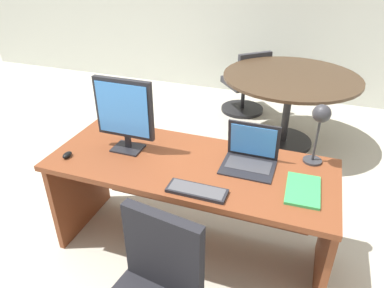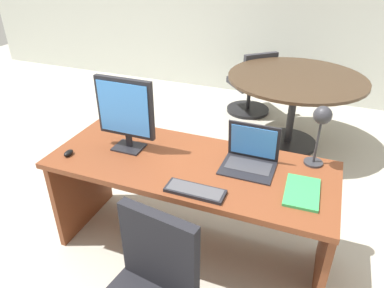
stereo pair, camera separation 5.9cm
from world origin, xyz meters
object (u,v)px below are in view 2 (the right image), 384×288
(desk_lamp, at_px, (321,123))
(book, at_px, (302,192))
(monitor, at_px, (125,110))
(laptop, at_px, (251,153))
(mouse, at_px, (69,153))
(meeting_table, at_px, (294,94))
(meeting_chair_near, at_px, (252,88))
(desk, at_px, (193,185))
(keyboard, at_px, (195,191))

(desk_lamp, distance_m, book, 0.43)
(monitor, bearing_deg, laptop, 7.84)
(mouse, relative_size, meeting_table, 0.06)
(mouse, bearing_deg, meeting_chair_near, 77.06)
(monitor, xyz_separation_m, book, (1.17, -0.08, -0.28))
(desk, relative_size, mouse, 23.05)
(book, relative_size, meeting_chair_near, 0.38)
(laptop, bearing_deg, book, -29.78)
(desk, height_order, monitor, monitor)
(monitor, xyz_separation_m, laptop, (0.82, 0.11, -0.20))
(monitor, relative_size, laptop, 1.52)
(keyboard, relative_size, meeting_table, 0.25)
(laptop, xyz_separation_m, desk_lamp, (0.38, 0.12, 0.22))
(desk, relative_size, laptop, 5.59)
(laptop, distance_m, book, 0.41)
(mouse, distance_m, desk_lamp, 1.62)
(monitor, height_order, laptop, monitor)
(desk_lamp, bearing_deg, meeting_chair_near, 111.42)
(desk_lamp, bearing_deg, keyboard, -138.20)
(monitor, distance_m, desk_lamp, 1.22)
(keyboard, bearing_deg, book, 20.71)
(desk, height_order, keyboard, keyboard)
(monitor, height_order, keyboard, monitor)
(meeting_table, bearing_deg, mouse, -120.51)
(desk, xyz_separation_m, keyboard, (0.14, -0.33, 0.22))
(monitor, relative_size, meeting_chair_near, 0.60)
(book, distance_m, meeting_table, 1.96)
(monitor, bearing_deg, desk_lamp, 11.09)
(laptop, relative_size, meeting_table, 0.23)
(book, bearing_deg, keyboard, -159.29)
(monitor, distance_m, mouse, 0.48)
(desk, relative_size, meeting_table, 1.31)
(book, height_order, meeting_table, meeting_table)
(desk, xyz_separation_m, meeting_chair_near, (-0.15, 2.49, -0.20))
(laptop, relative_size, meeting_chair_near, 0.39)
(meeting_table, xyz_separation_m, meeting_chair_near, (-0.59, 0.67, -0.26))
(desk, xyz_separation_m, desk_lamp, (0.74, 0.21, 0.51))
(mouse, distance_m, meeting_table, 2.42)
(meeting_chair_near, bearing_deg, book, -71.63)
(monitor, height_order, meeting_chair_near, monitor)
(desk, xyz_separation_m, mouse, (-0.79, -0.26, 0.23))
(keyboard, distance_m, meeting_table, 2.17)
(keyboard, relative_size, desk_lamp, 0.84)
(laptop, xyz_separation_m, meeting_table, (0.07, 1.73, -0.23))
(monitor, distance_m, keyboard, 0.73)
(mouse, distance_m, book, 1.50)
(keyboard, xyz_separation_m, meeting_chair_near, (-0.30, 2.82, -0.43))
(keyboard, xyz_separation_m, desk_lamp, (0.60, 0.53, 0.29))
(mouse, height_order, book, mouse)
(desk, relative_size, keyboard, 5.34)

